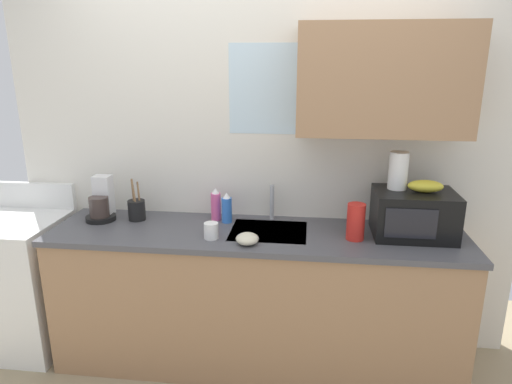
# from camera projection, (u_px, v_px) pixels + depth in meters

# --- Properties ---
(kitchen_wall_assembly) EXTENTS (3.29, 0.42, 2.50)m
(kitchen_wall_assembly) POSITION_uv_depth(u_px,v_px,m) (283.00, 149.00, 2.90)
(kitchen_wall_assembly) COLOR silver
(kitchen_wall_assembly) RESTS_ON ground
(counter_unit) EXTENTS (2.52, 0.63, 0.90)m
(counter_unit) POSITION_uv_depth(u_px,v_px,m) (256.00, 297.00, 2.87)
(counter_unit) COLOR #9E7551
(counter_unit) RESTS_ON ground
(sink_faucet) EXTENTS (0.03, 0.03, 0.23)m
(sink_faucet) POSITION_uv_depth(u_px,v_px,m) (272.00, 202.00, 2.94)
(sink_faucet) COLOR #B2B5BA
(sink_faucet) RESTS_ON counter_unit
(stove_range) EXTENTS (0.60, 0.60, 1.08)m
(stove_range) POSITION_uv_depth(u_px,v_px,m) (21.00, 282.00, 3.06)
(stove_range) COLOR white
(stove_range) RESTS_ON ground
(microwave) EXTENTS (0.46, 0.35, 0.27)m
(microwave) POSITION_uv_depth(u_px,v_px,m) (414.00, 214.00, 2.65)
(microwave) COLOR black
(microwave) RESTS_ON counter_unit
(banana_bunch) EXTENTS (0.20, 0.11, 0.07)m
(banana_bunch) POSITION_uv_depth(u_px,v_px,m) (425.00, 186.00, 2.60)
(banana_bunch) COLOR gold
(banana_bunch) RESTS_ON microwave
(paper_towel_roll) EXTENTS (0.11, 0.11, 0.22)m
(paper_towel_roll) POSITION_uv_depth(u_px,v_px,m) (398.00, 171.00, 2.64)
(paper_towel_roll) COLOR white
(paper_towel_roll) RESTS_ON microwave
(coffee_maker) EXTENTS (0.19, 0.21, 0.28)m
(coffee_maker) POSITION_uv_depth(u_px,v_px,m) (102.00, 204.00, 2.94)
(coffee_maker) COLOR black
(coffee_maker) RESTS_ON counter_unit
(dish_soap_bottle_blue) EXTENTS (0.07, 0.07, 0.20)m
(dish_soap_bottle_blue) POSITION_uv_depth(u_px,v_px,m) (227.00, 209.00, 2.89)
(dish_soap_bottle_blue) COLOR blue
(dish_soap_bottle_blue) RESTS_ON counter_unit
(dish_soap_bottle_pink) EXTENTS (0.06, 0.06, 0.21)m
(dish_soap_bottle_pink) POSITION_uv_depth(u_px,v_px,m) (216.00, 205.00, 2.93)
(dish_soap_bottle_pink) COLOR #E55999
(dish_soap_bottle_pink) RESTS_ON counter_unit
(cereal_canister) EXTENTS (0.10, 0.10, 0.21)m
(cereal_canister) POSITION_uv_depth(u_px,v_px,m) (356.00, 222.00, 2.61)
(cereal_canister) COLOR red
(cereal_canister) RESTS_ON counter_unit
(mug_white) EXTENTS (0.08, 0.08, 0.09)m
(mug_white) POSITION_uv_depth(u_px,v_px,m) (211.00, 231.00, 2.63)
(mug_white) COLOR white
(mug_white) RESTS_ON counter_unit
(utensil_crock) EXTENTS (0.11, 0.11, 0.28)m
(utensil_crock) POSITION_uv_depth(u_px,v_px,m) (137.00, 209.00, 2.94)
(utensil_crock) COLOR black
(utensil_crock) RESTS_ON counter_unit
(small_bowl) EXTENTS (0.13, 0.13, 0.06)m
(small_bowl) POSITION_uv_depth(u_px,v_px,m) (247.00, 239.00, 2.55)
(small_bowl) COLOR beige
(small_bowl) RESTS_ON counter_unit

